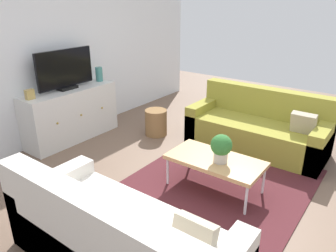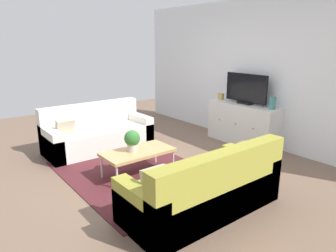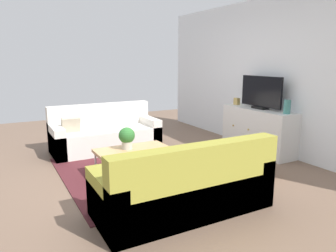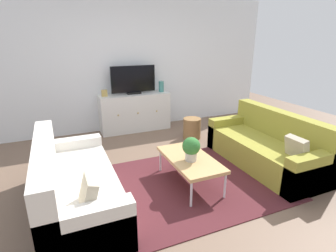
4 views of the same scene
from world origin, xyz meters
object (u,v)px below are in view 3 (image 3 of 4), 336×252
at_px(couch_left_side, 104,135).
at_px(mantel_clock, 237,101).
at_px(glass_vase, 287,107).
at_px(potted_plant, 127,137).
at_px(tv_console, 258,130).
at_px(coffee_table, 133,151).
at_px(flat_screen_tv, 261,93).
at_px(wicker_basket, 253,161).
at_px(couch_right_side, 186,190).

bearing_deg(couch_left_side, mantel_clock, 70.19).
xyz_separation_m(couch_left_side, glass_vase, (2.06, 2.38, 0.62)).
distance_m(potted_plant, tv_console, 2.50).
xyz_separation_m(tv_console, glass_vase, (0.60, 0.00, 0.50)).
distance_m(couch_left_side, glass_vase, 3.20).
relative_size(coffee_table, potted_plant, 3.33).
bearing_deg(flat_screen_tv, wicker_basket, -47.42).
bearing_deg(couch_right_side, mantel_clock, 130.33).
bearing_deg(wicker_basket, glass_vase, 106.00).
height_order(coffee_table, tv_console, tv_console).
bearing_deg(flat_screen_tv, couch_left_side, -121.34).
distance_m(glass_vase, mantel_clock, 1.21).
relative_size(tv_console, glass_vase, 6.44).
relative_size(glass_vase, mantel_clock, 1.73).
xyz_separation_m(couch_left_side, tv_console, (1.46, 2.37, 0.12)).
bearing_deg(tv_console, potted_plant, -89.86).
bearing_deg(couch_left_side, potted_plant, -4.63).
bearing_deg(couch_right_side, tv_console, 120.76).
bearing_deg(potted_plant, tv_console, 90.14).
bearing_deg(flat_screen_tv, mantel_clock, -178.10).
relative_size(mantel_clock, wicker_basket, 0.32).
bearing_deg(couch_right_side, coffee_table, -178.13).
relative_size(coffee_table, mantel_clock, 7.98).
relative_size(potted_plant, mantel_clock, 2.39).
xyz_separation_m(coffee_table, tv_console, (-0.03, 2.42, 0.03)).
bearing_deg(tv_console, coffee_table, -89.18).
bearing_deg(coffee_table, potted_plant, -111.10).
height_order(glass_vase, wicker_basket, glass_vase).
distance_m(tv_console, flat_screen_tv, 0.67).
bearing_deg(tv_console, glass_vase, 0.00).
height_order(couch_left_side, glass_vase, glass_vase).
bearing_deg(flat_screen_tv, potted_plant, -89.86).
xyz_separation_m(tv_console, wicker_basket, (0.87, -0.92, -0.19)).
bearing_deg(couch_right_side, couch_left_side, 180.00).
bearing_deg(flat_screen_tv, glass_vase, -1.90).
distance_m(couch_right_side, flat_screen_tv, 2.89).
relative_size(couch_left_side, flat_screen_tv, 2.07).
height_order(potted_plant, wicker_basket, potted_plant).
bearing_deg(coffee_table, flat_screen_tv, 90.81).
distance_m(couch_right_side, tv_console, 2.77).
xyz_separation_m(couch_right_side, mantel_clock, (-2.02, 2.38, 0.57)).
bearing_deg(couch_right_side, flat_screen_tv, 120.55).
xyz_separation_m(couch_left_side, wicker_basket, (2.33, 1.45, -0.07)).
bearing_deg(tv_console, couch_left_side, -121.55).
height_order(flat_screen_tv, mantel_clock, flat_screen_tv).
xyz_separation_m(potted_plant, tv_console, (-0.01, 2.49, -0.17)).
distance_m(flat_screen_tv, glass_vase, 0.63).
xyz_separation_m(couch_left_side, flat_screen_tv, (1.46, 2.40, 0.79)).
bearing_deg(mantel_clock, coffee_table, -75.24).
distance_m(tv_console, mantel_clock, 0.75).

